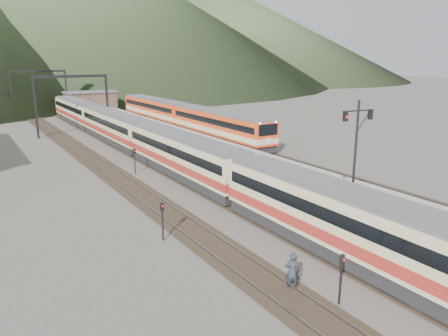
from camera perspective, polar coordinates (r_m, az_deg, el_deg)
track_main at (r=49.03m, az=-11.56°, el=2.02°), size 2.60×200.00×0.23m
track_far at (r=47.61m, az=-17.20°, el=1.31°), size 2.60×200.00×0.23m
track_second at (r=53.95m, az=-0.03°, el=3.42°), size 2.60×200.00×0.23m
platform at (r=49.32m, az=-4.66°, el=2.85°), size 8.00×100.00×1.00m
gantry_near at (r=61.78m, az=-19.26°, el=9.18°), size 9.55×0.25×8.00m
gantry_far at (r=86.30m, az=-23.02°, el=10.08°), size 9.55×0.25×8.00m
station_shed at (r=86.29m, az=-17.03°, el=8.57°), size 9.40×4.40×3.10m
hill_c at (r=249.88m, az=-1.29°, el=17.66°), size 160.00×160.00×50.00m
main_train at (r=46.29m, az=-10.54°, el=3.65°), size 2.71×74.26×3.30m
second_train at (r=63.29m, az=-5.36°, el=6.77°), size 2.94×40.07×3.59m
signal_mast at (r=26.05m, az=16.82°, el=2.59°), size 2.19×0.41×6.93m
short_signal_a at (r=19.42m, az=15.05°, el=-13.08°), size 0.26×0.23×2.27m
short_signal_b at (r=40.00m, az=-11.60°, el=1.32°), size 0.26×0.22×2.27m
short_signal_c at (r=25.13m, az=-8.06°, el=-6.28°), size 0.24×0.19×2.27m
worker at (r=20.26m, az=8.90°, el=-13.24°), size 0.80×0.74×1.84m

